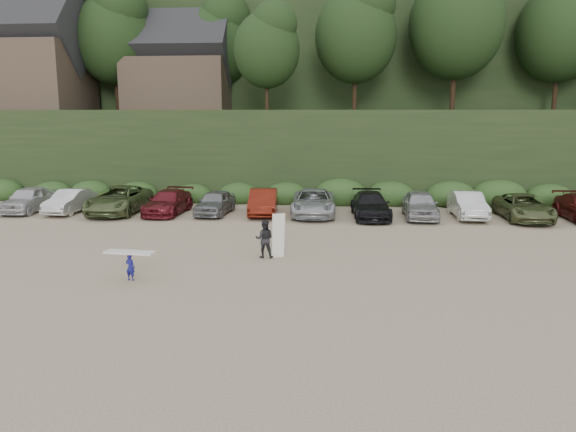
# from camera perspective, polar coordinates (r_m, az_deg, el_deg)

# --- Properties ---
(ground) EXTENTS (120.00, 120.00, 0.00)m
(ground) POSITION_cam_1_polar(r_m,az_deg,el_deg) (22.26, 2.86, -4.76)
(ground) COLOR tan
(ground) RESTS_ON ground
(hillside_backdrop) EXTENTS (90.00, 41.50, 28.00)m
(hillside_backdrop) POSITION_cam_1_polar(r_m,az_deg,el_deg) (57.65, 4.16, 15.84)
(hillside_backdrop) COLOR black
(hillside_backdrop) RESTS_ON ground
(parked_cars) EXTENTS (39.32, 5.82, 1.57)m
(parked_cars) POSITION_cam_1_polar(r_m,az_deg,el_deg) (31.96, 4.75, 1.25)
(parked_cars) COLOR silver
(parked_cars) RESTS_ON ground
(child_surfer) EXTENTS (1.80, 0.67, 1.06)m
(child_surfer) POSITION_cam_1_polar(r_m,az_deg,el_deg) (20.54, -15.76, -4.38)
(child_surfer) COLOR navy
(child_surfer) RESTS_ON ground
(adult_surfer) EXTENTS (1.24, 0.63, 1.85)m
(adult_surfer) POSITION_cam_1_polar(r_m,az_deg,el_deg) (22.85, -2.28, -2.30)
(adult_surfer) COLOR black
(adult_surfer) RESTS_ON ground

